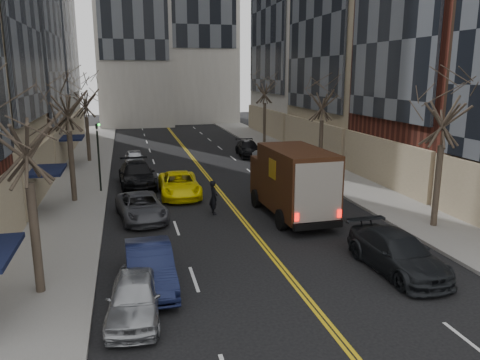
% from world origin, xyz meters
% --- Properties ---
extents(sidewalk_left, '(4.00, 66.00, 0.15)m').
position_xyz_m(sidewalk_left, '(-9.00, 27.00, 0.07)').
color(sidewalk_left, slate).
rests_on(sidewalk_left, ground).
extents(sidewalk_right, '(4.00, 66.00, 0.15)m').
position_xyz_m(sidewalk_right, '(9.00, 27.00, 0.07)').
color(sidewalk_right, slate).
rests_on(sidewalk_right, ground).
extents(tree_lf_near, '(3.20, 3.20, 8.41)m').
position_xyz_m(tree_lf_near, '(-8.80, 8.00, 6.24)').
color(tree_lf_near, '#382D23').
rests_on(tree_lf_near, sidewalk_left).
extents(tree_lf_mid, '(3.20, 3.20, 8.91)m').
position_xyz_m(tree_lf_mid, '(-8.80, 20.00, 6.60)').
color(tree_lf_mid, '#382D23').
rests_on(tree_lf_mid, sidewalk_left).
extents(tree_lf_far, '(3.20, 3.20, 8.12)m').
position_xyz_m(tree_lf_far, '(-8.80, 33.00, 6.02)').
color(tree_lf_far, '#382D23').
rests_on(tree_lf_far, sidewalk_left).
extents(tree_rt_near, '(3.20, 3.20, 8.71)m').
position_xyz_m(tree_rt_near, '(8.80, 11.00, 6.45)').
color(tree_rt_near, '#382D23').
rests_on(tree_rt_near, sidewalk_right).
extents(tree_rt_mid, '(3.20, 3.20, 8.32)m').
position_xyz_m(tree_rt_mid, '(8.80, 25.00, 6.17)').
color(tree_rt_mid, '#382D23').
rests_on(tree_rt_mid, sidewalk_right).
extents(tree_rt_far, '(3.20, 3.20, 9.11)m').
position_xyz_m(tree_rt_far, '(8.80, 40.00, 6.74)').
color(tree_rt_far, '#382D23').
rests_on(tree_rt_far, sidewalk_right).
extents(traffic_signal, '(0.29, 0.26, 4.70)m').
position_xyz_m(traffic_signal, '(-7.39, 22.00, 2.82)').
color(traffic_signal, black).
rests_on(traffic_signal, sidewalk_left).
extents(ups_truck, '(2.97, 6.90, 3.73)m').
position_xyz_m(ups_truck, '(2.63, 14.40, 1.88)').
color(ups_truck, black).
rests_on(ups_truck, ground).
extents(observer_sedan, '(2.28, 5.17, 1.48)m').
position_xyz_m(observer_sedan, '(4.20, 6.89, 0.74)').
color(observer_sedan, black).
rests_on(observer_sedan, ground).
extents(taxi, '(2.49, 5.22, 1.44)m').
position_xyz_m(taxi, '(-2.63, 20.14, 0.72)').
color(taxi, '#FFEC0A').
rests_on(taxi, ground).
extents(pedestrian, '(0.49, 0.71, 1.86)m').
position_xyz_m(pedestrian, '(-1.28, 15.87, 0.93)').
color(pedestrian, black).
rests_on(pedestrian, ground).
extents(parked_lf_a, '(2.00, 4.15, 1.37)m').
position_xyz_m(parked_lf_a, '(-5.67, 5.73, 0.68)').
color(parked_lf_a, '#9FA2A6').
rests_on(parked_lf_a, ground).
extents(parked_lf_b, '(1.72, 4.63, 1.51)m').
position_xyz_m(parked_lf_b, '(-5.10, 7.80, 0.76)').
color(parked_lf_b, '#101634').
rests_on(parked_lf_b, ground).
extents(parked_lf_c, '(2.82, 5.02, 1.32)m').
position_xyz_m(parked_lf_c, '(-5.10, 15.89, 0.66)').
color(parked_lf_c, '#43444A').
rests_on(parked_lf_c, ground).
extents(parked_lf_d, '(2.55, 5.68, 1.62)m').
position_xyz_m(parked_lf_d, '(-5.10, 23.22, 0.81)').
color(parked_lf_d, black).
rests_on(parked_lf_d, ground).
extents(parked_lf_e, '(1.62, 3.86, 1.30)m').
position_xyz_m(parked_lf_e, '(-5.10, 30.40, 0.65)').
color(parked_lf_e, '#AEB1B6').
rests_on(parked_lf_e, ground).
extents(parked_rt_a, '(1.53, 4.12, 1.35)m').
position_xyz_m(parked_rt_a, '(5.10, 27.03, 0.67)').
color(parked_rt_a, '#4B4E52').
rests_on(parked_rt_a, ground).
extents(parked_rt_b, '(2.46, 5.06, 1.38)m').
position_xyz_m(parked_rt_b, '(6.30, 26.91, 0.69)').
color(parked_rt_b, '#9A9CA1').
rests_on(parked_rt_b, ground).
extents(parked_rt_c, '(2.28, 4.84, 1.37)m').
position_xyz_m(parked_rt_c, '(5.10, 32.75, 0.68)').
color(parked_rt_c, black).
rests_on(parked_rt_c, ground).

